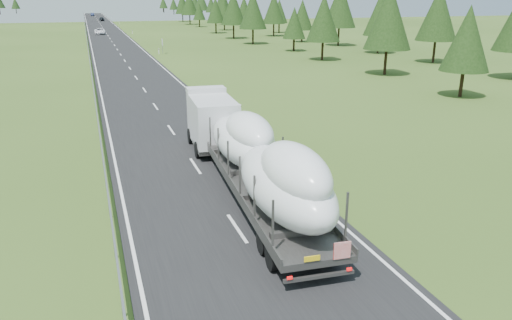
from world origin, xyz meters
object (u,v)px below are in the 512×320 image
object	(u,v)px
distant_van	(100,31)
distant_car_dark	(102,19)
highway_sign	(162,43)
boat_truck	(251,150)
distant_car_blue	(92,14)

from	to	relation	value
distant_van	distant_car_dark	bearing A→B (deg)	87.65
highway_sign	distant_van	xyz separation A→B (m)	(-8.96, 51.24, -1.02)
highway_sign	boat_truck	distance (m)	67.45
highway_sign	distant_car_blue	bearing A→B (deg)	92.61
highway_sign	distant_car_blue	xyz separation A→B (m)	(-8.21, 179.87, -1.07)
boat_truck	distant_van	bearing A→B (deg)	91.75
highway_sign	distant_car_blue	world-z (taller)	highway_sign
boat_truck	distant_car_blue	world-z (taller)	boat_truck
distant_van	distant_car_dark	xyz separation A→B (m)	(3.20, 74.30, -0.00)
boat_truck	distant_car_dark	world-z (taller)	boat_truck
boat_truck	distant_car_blue	bearing A→B (deg)	90.67
highway_sign	distant_van	bearing A→B (deg)	99.92
boat_truck	distant_van	size ratio (longest dim) A/B	3.67
highway_sign	distant_van	world-z (taller)	highway_sign
distant_car_blue	highway_sign	bearing A→B (deg)	-85.14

